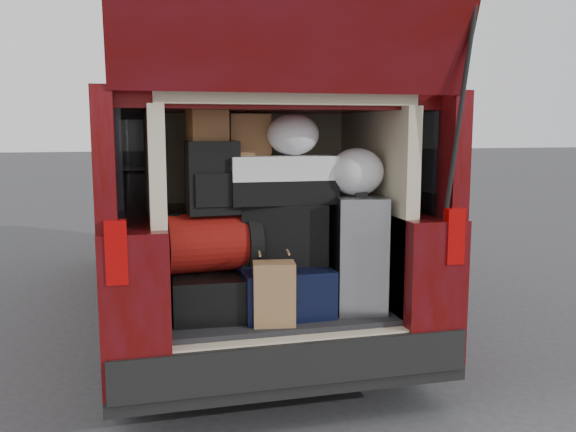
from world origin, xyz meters
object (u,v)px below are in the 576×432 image
object	(u,v)px
black_hardshell	(212,291)
red_duffel	(212,242)
black_soft_case	(285,233)
navy_hardshell	(279,286)
twotone_duffel	(281,179)
silver_roller	(358,252)
kraft_bag	(274,294)
backpack	(212,178)

from	to	relation	value
black_hardshell	red_duffel	world-z (taller)	red_duffel
black_hardshell	black_soft_case	distance (m)	0.53
navy_hardshell	twotone_duffel	world-z (taller)	twotone_duffel
navy_hardshell	black_hardshell	bearing A→B (deg)	173.33
silver_roller	twotone_duffel	xyz separation A→B (m)	(-0.43, 0.11, 0.42)
kraft_bag	backpack	distance (m)	0.71
navy_hardshell	black_soft_case	bearing A→B (deg)	29.07
kraft_bag	backpack	world-z (taller)	backpack
backpack	twotone_duffel	xyz separation A→B (m)	(0.40, 0.04, -0.02)
navy_hardshell	red_duffel	xyz separation A→B (m)	(-0.38, 0.03, 0.27)
black_hardshell	backpack	world-z (taller)	backpack
black_hardshell	red_duffel	size ratio (longest dim) A/B	1.17
red_duffel	kraft_bag	bearing A→B (deg)	-52.86
red_duffel	backpack	bearing A→B (deg)	-88.93
silver_roller	backpack	xyz separation A→B (m)	(-0.83, 0.07, 0.44)
black_hardshell	silver_roller	distance (m)	0.87
black_hardshell	red_duffel	distance (m)	0.28
black_hardshell	navy_hardshell	bearing A→B (deg)	-1.61
black_hardshell	backpack	size ratio (longest dim) A/B	1.48
black_soft_case	red_duffel	bearing A→B (deg)	-169.41
red_duffel	twotone_duffel	bearing A→B (deg)	-4.90
silver_roller	black_soft_case	bearing A→B (deg)	177.42
backpack	red_duffel	bearing A→B (deg)	92.33
black_hardshell	backpack	xyz separation A→B (m)	(0.01, -0.04, 0.65)
black_hardshell	navy_hardshell	distance (m)	0.39
twotone_duffel	kraft_bag	bearing A→B (deg)	-109.51
navy_hardshell	black_soft_case	distance (m)	0.31
black_hardshell	red_duffel	xyz separation A→B (m)	(0.01, -0.00, 0.28)
navy_hardshell	black_soft_case	xyz separation A→B (m)	(0.04, 0.02, 0.31)
black_soft_case	backpack	xyz separation A→B (m)	(-0.41, -0.03, 0.33)
silver_roller	backpack	size ratio (longest dim) A/B	1.64
kraft_bag	twotone_duffel	distance (m)	0.67
black_soft_case	twotone_duffel	size ratio (longest dim) A/B	0.81
red_duffel	twotone_duffel	xyz separation A→B (m)	(0.40, -0.00, 0.35)
navy_hardshell	silver_roller	size ratio (longest dim) A/B	0.93
silver_roller	backpack	distance (m)	0.94
kraft_bag	black_soft_case	size ratio (longest dim) A/B	0.70
navy_hardshell	twotone_duffel	bearing A→B (deg)	54.59
navy_hardshell	backpack	distance (m)	0.74
kraft_bag	backpack	xyz separation A→B (m)	(-0.28, 0.28, 0.60)
navy_hardshell	red_duffel	size ratio (longest dim) A/B	1.20
navy_hardshell	twotone_duffel	xyz separation A→B (m)	(0.02, 0.03, 0.61)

